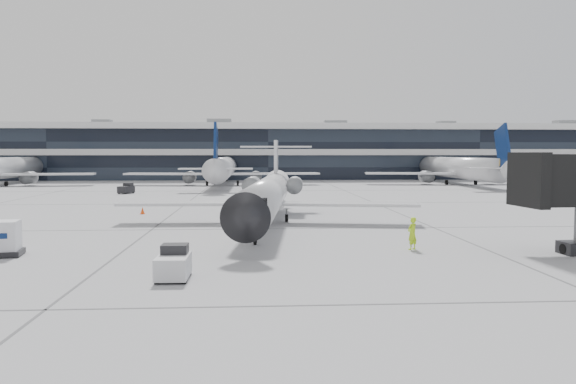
{
  "coord_description": "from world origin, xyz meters",
  "views": [
    {
      "loc": [
        -2.87,
        -39.28,
        5.36
      ],
      "look_at": [
        -0.46,
        0.06,
        2.6
      ],
      "focal_mm": 35.0,
      "sensor_mm": 36.0,
      "label": 1
    }
  ],
  "objects": [
    {
      "name": "far_tug",
      "position": [
        -19.65,
        35.65,
        0.62
      ],
      "size": [
        2.04,
        2.49,
        1.37
      ],
      "rotation": [
        0.0,
        0.0,
        -0.42
      ],
      "color": "black",
      "rests_on": "ground"
    },
    {
      "name": "ramp_worker",
      "position": [
        5.87,
        -9.0,
        0.91
      ],
      "size": [
        0.79,
        0.75,
        1.81
      ],
      "primitive_type": "imported",
      "rotation": [
        0.0,
        0.0,
        3.81
      ],
      "color": "#B7EF19",
      "rests_on": "ground"
    },
    {
      "name": "traffic_cone",
      "position": [
        -12.62,
        10.29,
        0.29
      ],
      "size": [
        0.43,
        0.43,
        0.61
      ],
      "rotation": [
        0.0,
        0.0,
        0.05
      ],
      "color": "#F8460D",
      "rests_on": "ground"
    },
    {
      "name": "bg_jet_right",
      "position": [
        32.0,
        55.0,
        0.0
      ],
      "size": [
        32.0,
        40.0,
        9.6
      ],
      "primitive_type": null,
      "color": "silver",
      "rests_on": "ground"
    },
    {
      "name": "terminal",
      "position": [
        0.0,
        82.0,
        5.0
      ],
      "size": [
        170.0,
        22.0,
        10.0
      ],
      "primitive_type": "cube",
      "color": "black",
      "rests_on": "ground"
    },
    {
      "name": "baggage_tug",
      "position": [
        -6.29,
        -15.46,
        0.64
      ],
      "size": [
        1.34,
        2.24,
        1.42
      ],
      "rotation": [
        0.0,
        0.0,
        -0.01
      ],
      "color": "silver",
      "rests_on": "ground"
    },
    {
      "name": "regional_jet",
      "position": [
        -1.85,
        2.91,
        2.24
      ],
      "size": [
        22.73,
        28.39,
        6.55
      ],
      "rotation": [
        0.0,
        0.0,
        -0.1
      ],
      "color": "silver",
      "rests_on": "ground"
    },
    {
      "name": "ground",
      "position": [
        0.0,
        0.0,
        0.0
      ],
      "size": [
        220.0,
        220.0,
        0.0
      ],
      "primitive_type": "plane",
      "color": "gray",
      "rests_on": "ground"
    },
    {
      "name": "bg_jet_center",
      "position": [
        -8.0,
        55.0,
        0.0
      ],
      "size": [
        32.0,
        40.0,
        9.6
      ],
      "primitive_type": null,
      "color": "silver",
      "rests_on": "ground"
    }
  ]
}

